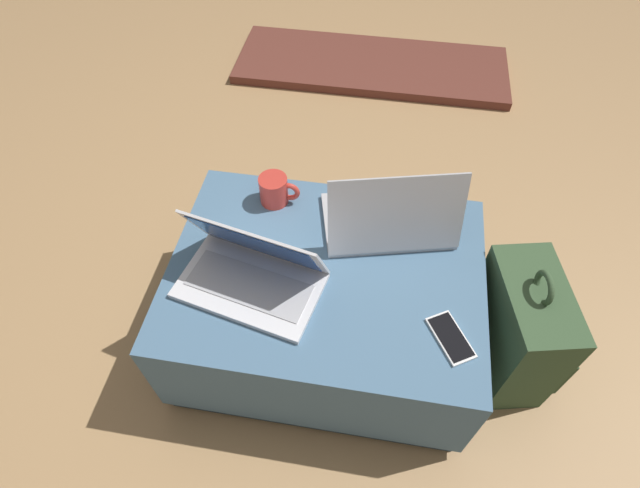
{
  "coord_description": "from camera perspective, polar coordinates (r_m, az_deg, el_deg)",
  "views": [
    {
      "loc": [
        0.11,
        -0.78,
        1.52
      ],
      "look_at": [
        -0.02,
        0.03,
        0.46
      ],
      "focal_mm": 28.0,
      "sensor_mm": 36.0,
      "label": 1
    }
  ],
  "objects": [
    {
      "name": "backpack",
      "position": [
        1.61,
        21.85,
        -9.32
      ],
      "size": [
        0.28,
        0.36,
        0.48
      ],
      "rotation": [
        0.0,
        0.0,
        1.79
      ],
      "color": "#385133",
      "rests_on": "ground_plane"
    },
    {
      "name": "coffee_mug",
      "position": [
        1.52,
        -5.16,
        6.17
      ],
      "size": [
        0.12,
        0.09,
        0.09
      ],
      "color": "red",
      "rests_on": "ottoman"
    },
    {
      "name": "cell_phone",
      "position": [
        1.32,
        14.7,
        -10.32
      ],
      "size": [
        0.13,
        0.16,
        0.01
      ],
      "rotation": [
        0.0,
        0.0,
        3.68
      ],
      "color": "white",
      "rests_on": "ottoman"
    },
    {
      "name": "fireplace_hearth",
      "position": [
        2.8,
        5.9,
        19.65
      ],
      "size": [
        1.4,
        0.5,
        0.04
      ],
      "color": "brown",
      "rests_on": "ground_plane"
    },
    {
      "name": "ottoman",
      "position": [
        1.55,
        0.62,
        -6.95
      ],
      "size": [
        0.88,
        0.66,
        0.38
      ],
      "color": "#2A3D4E",
      "rests_on": "ground_plane"
    },
    {
      "name": "laptop_near",
      "position": [
        1.34,
        -7.75,
        -3.08
      ],
      "size": [
        0.42,
        0.3,
        0.22
      ],
      "rotation": [
        0.0,
        0.0,
        -0.21
      ],
      "color": "silver",
      "rests_on": "ottoman"
    },
    {
      "name": "ground_plane",
      "position": [
        1.71,
        0.56,
        -10.24
      ],
      "size": [
        14.0,
        14.0,
        0.0
      ],
      "primitive_type": "plane",
      "color": "tan"
    },
    {
      "name": "laptop_far",
      "position": [
        1.45,
        7.97,
        2.88
      ],
      "size": [
        0.42,
        0.32,
        0.25
      ],
      "rotation": [
        0.0,
        0.0,
        3.39
      ],
      "color": "#B7B7BC",
      "rests_on": "ottoman"
    }
  ]
}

